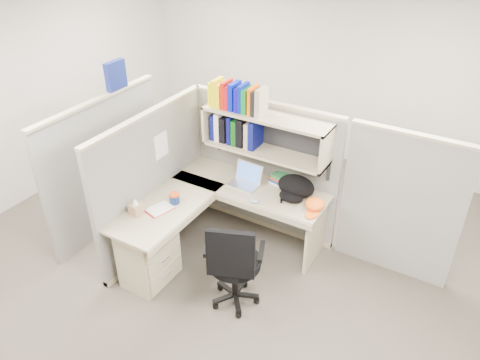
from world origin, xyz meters
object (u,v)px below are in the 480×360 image
Objects in this scene: desk at (176,237)px; snack_canister at (175,198)px; backpack at (294,189)px; task_chair at (234,276)px; laptop at (244,176)px.

snack_canister is (-0.12, 0.17, 0.35)m from desk.
backpack is (0.92, 0.89, 0.41)m from desk.
desk is 0.41m from snack_canister.
task_chair is at bearing -18.78° from snack_canister.
laptop reaches higher than snack_canister.
task_chair reaches higher than backpack.
backpack is 1.13m from task_chair.
backpack is 1.26m from snack_canister.
laptop is 1.17m from task_chair.
snack_canister is at bearing 161.22° from task_chair.
laptop is at bearing 68.34° from desk.
task_chair reaches higher than laptop.
laptop is at bearing 55.50° from snack_canister.
snack_canister is (-0.45, -0.66, -0.06)m from laptop.
desk is 0.99m from laptop.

